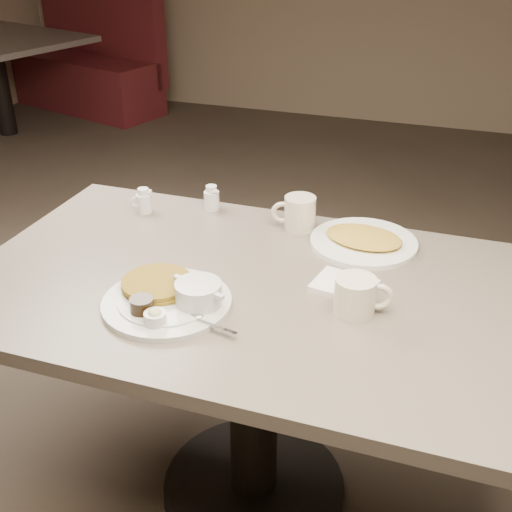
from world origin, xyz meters
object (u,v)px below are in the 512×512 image
(diner_table, at_px, (254,337))
(main_plate, at_px, (171,297))
(coffee_mug_near, at_px, (357,295))
(coffee_mug_far, at_px, (299,213))
(hash_plate, at_px, (364,241))
(creamer_right, at_px, (212,199))
(creamer_left, at_px, (144,201))
(booth_back_left, at_px, (83,62))

(diner_table, relative_size, main_plate, 3.63)
(coffee_mug_near, relative_size, coffee_mug_far, 1.05)
(hash_plate, bearing_deg, creamer_right, 170.30)
(creamer_left, distance_m, creamer_right, 0.21)
(coffee_mug_far, height_order, booth_back_left, booth_back_left)
(coffee_mug_near, relative_size, hash_plate, 0.42)
(booth_back_left, bearing_deg, coffee_mug_far, -48.54)
(booth_back_left, bearing_deg, diner_table, -51.70)
(hash_plate, bearing_deg, coffee_mug_near, -82.40)
(diner_table, distance_m, hash_plate, 0.42)
(main_plate, height_order, coffee_mug_far, coffee_mug_far)
(coffee_mug_near, bearing_deg, creamer_left, 155.20)
(coffee_mug_near, bearing_deg, main_plate, -164.95)
(creamer_left, bearing_deg, main_plate, -55.66)
(diner_table, xyz_separation_m, booth_back_left, (-2.77, 3.51, -0.17))
(diner_table, xyz_separation_m, main_plate, (-0.16, -0.16, 0.19))
(main_plate, relative_size, coffee_mug_far, 2.90)
(creamer_right, bearing_deg, diner_table, -54.68)
(main_plate, height_order, booth_back_left, booth_back_left)
(main_plate, bearing_deg, coffee_mug_near, 15.05)
(coffee_mug_near, distance_m, coffee_mug_far, 0.47)
(creamer_right, bearing_deg, coffee_mug_far, -8.02)
(diner_table, bearing_deg, creamer_left, 147.39)
(main_plate, xyz_separation_m, creamer_left, (-0.31, 0.46, 0.01))
(main_plate, distance_m, creamer_right, 0.56)
(main_plate, bearing_deg, hash_plate, 50.39)
(coffee_mug_far, height_order, creamer_right, coffee_mug_far)
(main_plate, relative_size, coffee_mug_near, 2.77)
(coffee_mug_near, distance_m, creamer_right, 0.70)
(hash_plate, bearing_deg, diner_table, -126.73)
(diner_table, height_order, hash_plate, hash_plate)
(main_plate, xyz_separation_m, coffee_mug_near, (0.43, 0.12, 0.02))
(booth_back_left, bearing_deg, coffee_mug_near, -49.40)
(creamer_left, relative_size, hash_plate, 0.22)
(diner_table, height_order, booth_back_left, booth_back_left)
(booth_back_left, bearing_deg, hash_plate, -46.90)
(creamer_right, bearing_deg, hash_plate, -9.70)
(diner_table, relative_size, creamer_right, 18.75)
(coffee_mug_near, bearing_deg, hash_plate, 97.60)
(main_plate, bearing_deg, creamer_right, 102.42)
(coffee_mug_far, xyz_separation_m, creamer_right, (-0.30, 0.04, -0.01))
(hash_plate, bearing_deg, creamer_left, -179.66)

